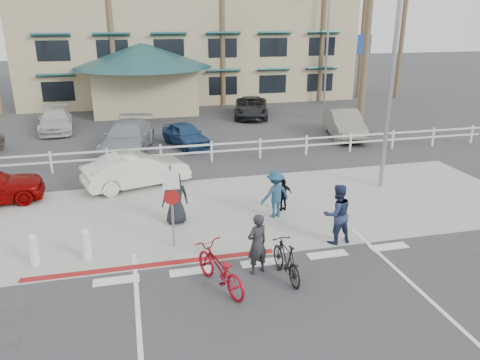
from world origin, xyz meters
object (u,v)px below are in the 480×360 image
object	(u,v)px
sign_post	(172,202)
car_white_sedan	(136,170)
bike_red	(220,269)
bike_black	(286,260)

from	to	relation	value
sign_post	car_white_sedan	distance (m)	5.80
bike_red	bike_black	xyz separation A→B (m)	(1.81, 0.07, -0.03)
bike_black	car_white_sedan	size ratio (longest dim) A/B	0.42
bike_black	sign_post	bearing A→B (deg)	-46.78
sign_post	car_white_sedan	xyz separation A→B (m)	(-0.88, 5.68, -0.75)
sign_post	bike_red	size ratio (longest dim) A/B	1.35
sign_post	bike_red	world-z (taller)	sign_post
bike_red	car_white_sedan	bearing A→B (deg)	-98.45
sign_post	bike_black	size ratio (longest dim) A/B	1.64
sign_post	car_white_sedan	world-z (taller)	sign_post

